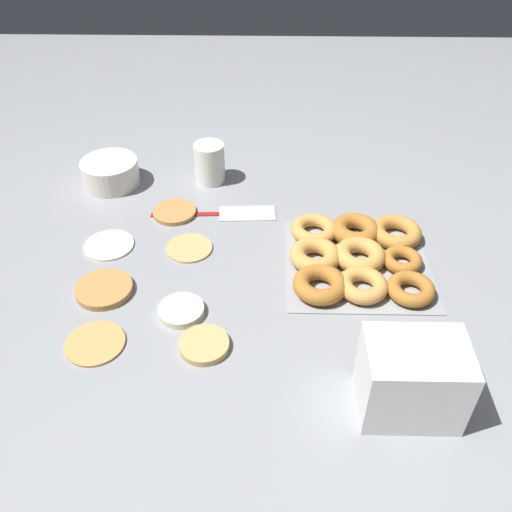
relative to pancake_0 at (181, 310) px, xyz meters
name	(u,v)px	position (x,y,z in m)	size (l,w,h in m)	color
ground_plane	(213,278)	(0.10, -0.05, -0.01)	(3.00, 3.00, 0.00)	gray
pancake_0	(181,310)	(0.00, 0.00, 0.00)	(0.09, 0.09, 0.01)	beige
pancake_1	(189,247)	(0.19, 0.01, 0.00)	(0.10, 0.10, 0.01)	tan
pancake_2	(95,342)	(-0.08, 0.14, 0.00)	(0.11, 0.11, 0.01)	tan
pancake_3	(175,212)	(0.32, 0.06, 0.00)	(0.10, 0.10, 0.01)	#B27F42
pancake_4	(104,289)	(0.06, 0.16, 0.00)	(0.11, 0.11, 0.01)	#B27F42
pancake_5	(206,345)	(-0.08, -0.05, 0.00)	(0.09, 0.09, 0.01)	tan
pancake_6	(109,244)	(0.20, 0.18, 0.00)	(0.11, 0.11, 0.01)	silver
donut_tray	(355,256)	(0.15, -0.35, 0.01)	(0.29, 0.30, 0.04)	#93969B
batter_bowl	(111,173)	(0.45, 0.23, 0.02)	(0.14, 0.14, 0.06)	silver
container_stack	(412,379)	(-0.20, -0.38, 0.06)	(0.11, 0.15, 0.14)	white
paper_cup	(210,163)	(0.47, -0.02, 0.04)	(0.08, 0.08, 0.10)	white
spatula	(234,213)	(0.32, -0.08, 0.00)	(0.07, 0.29, 0.01)	maroon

